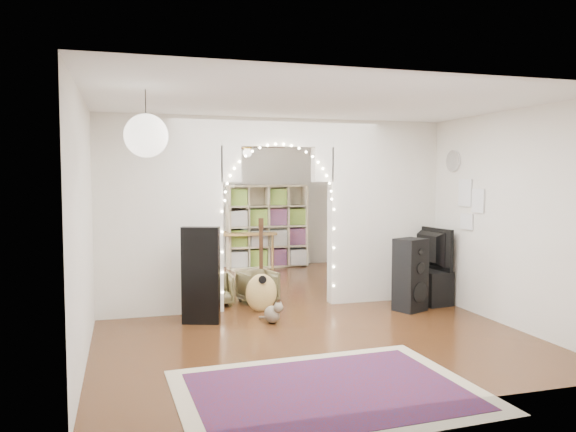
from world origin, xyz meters
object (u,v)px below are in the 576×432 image
object	(u,v)px
dining_chair_right	(258,287)
floor_speaker	(410,275)
bookcase	(267,226)
dining_table	(244,235)
dining_chair_left	(215,289)
acoustic_guitar	(261,277)
media_console	(422,284)

from	to	relation	value
dining_chair_right	floor_speaker	bearing A→B (deg)	-44.14
bookcase	dining_table	world-z (taller)	bookcase
dining_table	dining_chair_left	distance (m)	3.37
dining_chair_left	dining_chair_right	xyz separation A→B (m)	(0.64, 0.00, 0.01)
dining_chair_left	dining_chair_right	distance (m)	0.64
acoustic_guitar	dining_table	world-z (taller)	acoustic_guitar
dining_chair_left	acoustic_guitar	bearing A→B (deg)	-47.59
dining_table	dining_chair_left	xyz separation A→B (m)	(-1.10, -3.15, -0.45)
media_console	dining_chair_right	distance (m)	2.48
media_console	dining_chair_left	xyz separation A→B (m)	(-3.04, 0.60, -0.02)
acoustic_guitar	dining_chair_left	world-z (taller)	acoustic_guitar
acoustic_guitar	dining_table	xyz separation A→B (m)	(0.56, 3.75, 0.20)
floor_speaker	media_console	bearing A→B (deg)	23.96
media_console	dining_chair_right	bearing A→B (deg)	159.25
media_console	bookcase	bearing A→B (deg)	104.56
bookcase	floor_speaker	bearing A→B (deg)	-89.49
floor_speaker	dining_chair_right	world-z (taller)	floor_speaker
bookcase	dining_table	bearing A→B (deg)	167.55
dining_chair_right	acoustic_guitar	bearing A→B (deg)	-112.64
bookcase	dining_chair_left	distance (m)	3.58
media_console	dining_chair_right	xyz separation A→B (m)	(-2.41, 0.60, -0.01)
floor_speaker	bookcase	world-z (taller)	bookcase
acoustic_guitar	dining_chair_left	distance (m)	0.85
media_console	dining_table	size ratio (longest dim) A/B	0.81
acoustic_guitar	dining_chair_right	world-z (taller)	acoustic_guitar
floor_speaker	dining_table	bearing A→B (deg)	85.76
dining_chair_right	dining_chair_left	bearing A→B (deg)	166.01
floor_speaker	dining_chair_right	bearing A→B (deg)	126.71
acoustic_guitar	floor_speaker	distance (m)	2.08
bookcase	dining_chair_left	bearing A→B (deg)	-129.09
media_console	dining_table	bearing A→B (deg)	110.64
dining_chair_left	dining_chair_right	bearing A→B (deg)	0.19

